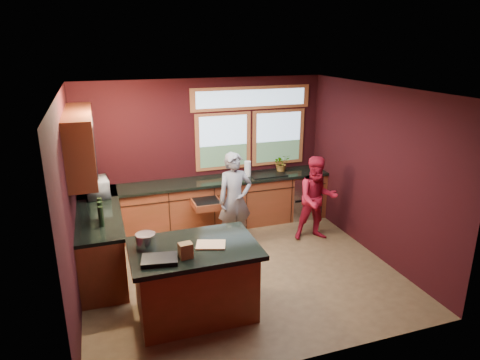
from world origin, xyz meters
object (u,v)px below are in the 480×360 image
person_red (317,199)px  stock_pot (146,241)px  island (195,280)px  cutting_board (211,245)px  person_grey (235,200)px

person_red → stock_pot: (-3.03, -1.30, 0.29)m
island → stock_pot: stock_pot is taller
island → person_red: bearing=30.4°
cutting_board → stock_pot: 0.78m
stock_pot → island: bearing=-15.3°
cutting_board → stock_pot: size_ratio=1.46×
person_grey → person_red: person_grey is taller
island → person_red: (2.48, 1.45, 0.26)m
person_grey → stock_pot: 2.25m
island → person_red: size_ratio=1.04×
person_red → person_grey: bearing=-179.4°
cutting_board → person_red: bearing=33.4°
person_red → island: bearing=-139.4°
island → cutting_board: 0.52m
person_grey → stock_pot: size_ratio=6.72×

